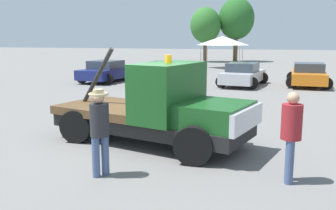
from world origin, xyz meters
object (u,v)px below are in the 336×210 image
canopy_tent_white (223,41)px  traffic_cone (184,107)px  person_at_hood (100,126)px  parked_car_silver (243,75)px  tow_truck (160,110)px  person_near_truck (291,131)px  parked_car_orange (308,75)px  tree_left (236,19)px  parked_car_maroon (165,73)px  parked_car_navy (107,71)px  tree_center (205,25)px

canopy_tent_white → traffic_cone: (1.40, -21.27, -2.22)m
canopy_tent_white → person_at_hood: bearing=-87.5°
parked_car_silver → traffic_cone: bearing=-179.9°
tow_truck → person_near_truck: (3.15, -1.80, 0.10)m
parked_car_orange → tree_left: (-6.24, 21.24, 4.20)m
parked_car_maroon → traffic_cone: bearing=-160.9°
parked_car_navy → tow_truck: bearing=-142.6°
parked_car_silver → tree_left: size_ratio=0.62×
tow_truck → traffic_cone: tow_truck is taller
parked_car_maroon → tree_left: 22.82m
parked_car_navy → parked_car_maroon: same height
person_at_hood → parked_car_orange: size_ratio=0.40×
tree_left → traffic_cone: tree_left is taller
parked_car_silver → tow_truck: bearing=-175.6°
person_at_hood → parked_car_orange: person_at_hood is taller
person_near_truck → traffic_cone: (-3.47, 5.83, -0.77)m
parked_car_navy → tree_center: (2.63, 20.62, 3.45)m
tow_truck → person_near_truck: 3.63m
person_near_truck → canopy_tent_white: 27.57m
parked_car_navy → canopy_tent_white: bearing=-16.7°
person_at_hood → parked_car_maroon: bearing=-42.7°
parked_car_silver → tree_center: size_ratio=0.74×
person_near_truck → parked_car_maroon: 15.97m
parked_car_maroon → person_at_hood: bearing=-170.0°
parked_car_silver → tree_left: 22.69m
parked_car_navy → parked_car_maroon: (3.82, -0.05, 0.00)m
parked_car_orange → canopy_tent_white: (-6.48, 11.50, 1.82)m
tree_center → person_near_truck: bearing=-77.4°
tow_truck → parked_car_navy: size_ratio=1.22×
parked_car_navy → parked_car_maroon: size_ratio=0.98×
tow_truck → parked_car_maroon: bearing=120.9°
canopy_tent_white → tree_left: size_ratio=0.48×
person_near_truck → parked_car_silver: person_near_truck is taller
canopy_tent_white → tow_truck: bearing=-86.1°
person_near_truck → parked_car_silver: bearing=99.2°
canopy_tent_white → parked_car_navy: bearing=-114.2°
parked_car_orange → tree_center: bearing=28.4°
tow_truck → tree_left: (-1.47, 35.04, 3.92)m
person_near_truck → parked_car_orange: 15.69m
parked_car_silver → canopy_tent_white: (-2.84, 12.41, 1.82)m
person_at_hood → canopy_tent_white: 27.85m
parked_car_orange → person_at_hood: bearing=164.6°
person_near_truck → parked_car_orange: size_ratio=0.40×
tow_truck → tree_left: 35.29m
canopy_tent_white → tree_left: bearing=88.5°
parked_car_navy → parked_car_maroon: 3.83m
parked_car_navy → tree_left: tree_left is taller
parked_car_maroon → tree_center: tree_center is taller
tow_truck → parked_car_orange: size_ratio=1.28×
traffic_cone → tree_center: bearing=98.5°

